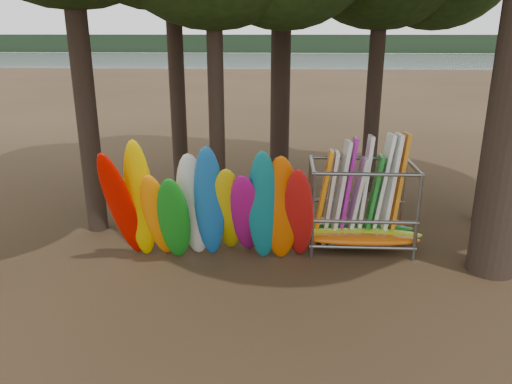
{
  "coord_description": "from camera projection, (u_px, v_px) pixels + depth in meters",
  "views": [
    {
      "loc": [
        0.05,
        -10.13,
        5.21
      ],
      "look_at": [
        -0.56,
        1.5,
        1.4
      ],
      "focal_mm": 35.0,
      "sensor_mm": 36.0,
      "label": 1
    }
  ],
  "objects": [
    {
      "name": "ground",
      "position": [
        277.0,
        272.0,
        11.23
      ],
      "size": [
        120.0,
        120.0,
        0.0
      ],
      "primitive_type": "plane",
      "color": "#47331E",
      "rests_on": "ground"
    },
    {
      "name": "lake",
      "position": [
        283.0,
        69.0,
        68.18
      ],
      "size": [
        160.0,
        160.0,
        0.0
      ],
      "primitive_type": "plane",
      "color": "gray",
      "rests_on": "ground"
    },
    {
      "name": "far_shore",
      "position": [
        283.0,
        44.0,
        115.0
      ],
      "size": [
        160.0,
        4.0,
        4.0
      ],
      "primitive_type": "cube",
      "color": "black",
      "rests_on": "ground"
    },
    {
      "name": "kayak_row",
      "position": [
        212.0,
        210.0,
        11.18
      ],
      "size": [
        4.8,
        2.19,
        3.17
      ],
      "color": "#D20A00",
      "rests_on": "ground"
    },
    {
      "name": "storage_rack",
      "position": [
        360.0,
        208.0,
        12.29
      ],
      "size": [
        3.07,
        1.64,
        2.86
      ],
      "color": "slate",
      "rests_on": "ground"
    }
  ]
}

